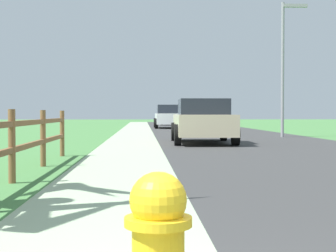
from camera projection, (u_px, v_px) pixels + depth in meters
name	position (u px, v px, depth m)	size (l,w,h in m)	color
ground_plane	(154.00, 134.00, 26.29)	(120.00, 120.00, 0.00)	#467D40
road_asphalt	(215.00, 132.00, 28.47)	(7.00, 66.00, 0.01)	#383838
curb_concrete	(98.00, 133.00, 28.14)	(6.00, 66.00, 0.01)	#A0B691
grass_verge	(71.00, 133.00, 28.06)	(5.00, 66.00, 0.00)	#467D40
parked_suv_beige	(203.00, 121.00, 18.38)	(2.24, 4.82, 1.58)	#C6B793
parked_car_silver	(196.00, 119.00, 26.80)	(2.19, 4.47, 1.55)	#B7BABF
parked_car_white	(169.00, 117.00, 36.64)	(2.08, 4.81, 1.67)	white
parked_car_blue	(172.00, 116.00, 46.43)	(2.21, 4.55, 1.53)	navy
street_lamp	(285.00, 57.00, 22.83)	(1.17, 0.20, 6.04)	gray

